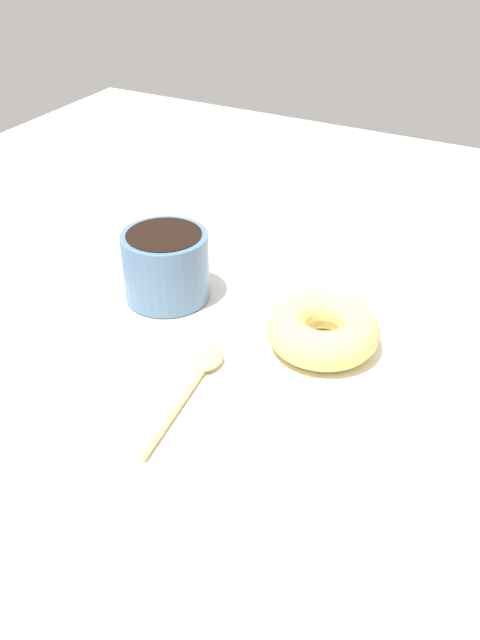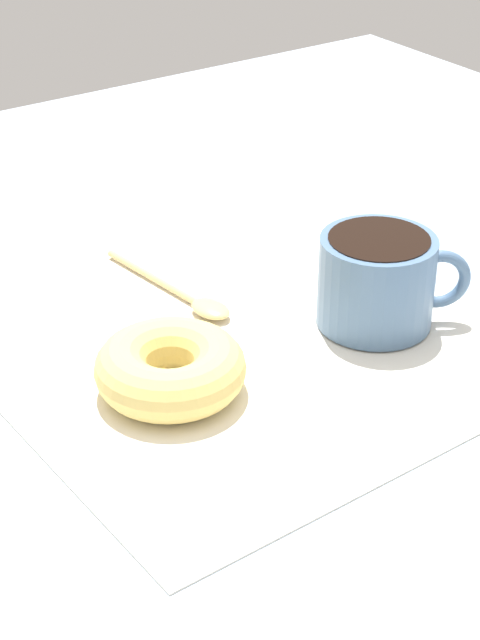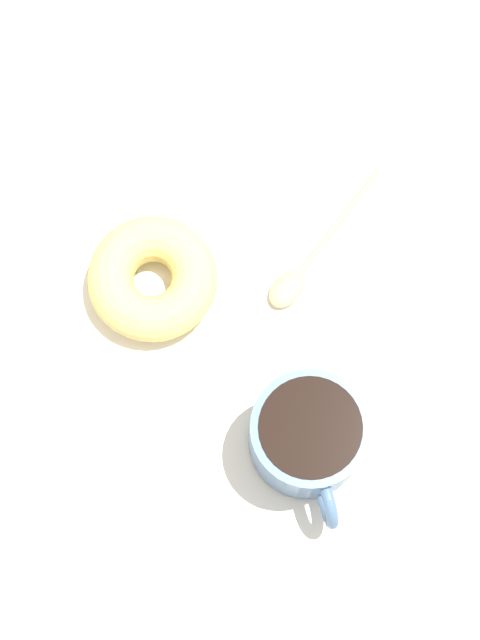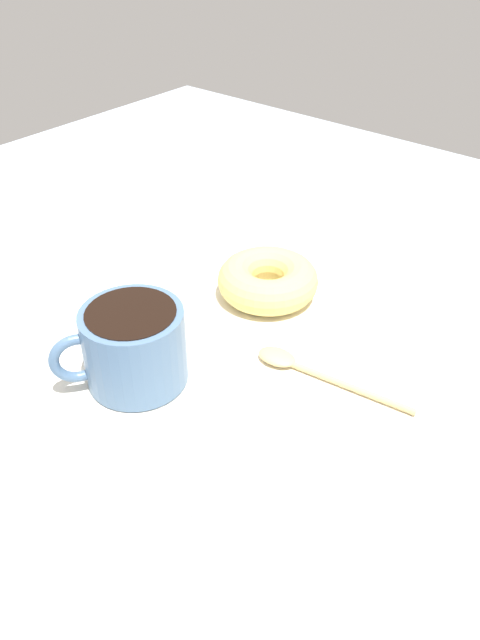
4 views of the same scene
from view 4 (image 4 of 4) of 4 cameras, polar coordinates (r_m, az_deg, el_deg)
ground_plane at (r=60.52cm, az=-2.83°, el=-2.44°), size 120.00×120.00×2.00cm
napkin at (r=59.62cm, az=0.00°, el=-1.67°), size 37.19×37.19×0.30cm
coffee_cup at (r=53.42cm, az=-9.79°, el=-2.27°), size 8.73×10.74×7.07cm
donut at (r=64.61cm, az=2.31°, el=3.79°), size 10.39×10.39×3.68cm
spoon at (r=55.85cm, az=5.47°, el=-4.21°), size 14.92×3.41×0.90cm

